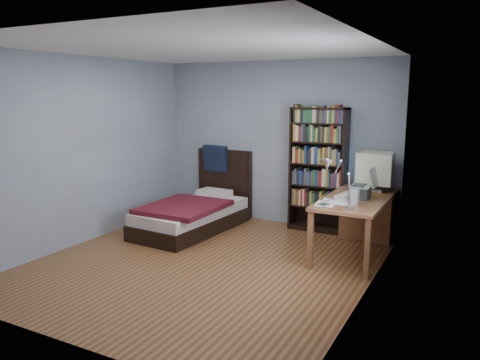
{
  "coord_description": "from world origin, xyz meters",
  "views": [
    {
      "loc": [
        2.86,
        -4.55,
        2.01
      ],
      "look_at": [
        0.2,
        0.52,
        0.94
      ],
      "focal_mm": 35.0,
      "sensor_mm": 36.0,
      "label": 1
    }
  ],
  "objects_px": {
    "bed": "(195,212)",
    "bookshelf": "(318,170)",
    "speaker": "(354,197)",
    "crt_monitor": "(374,169)",
    "keyboard": "(348,195)",
    "soda_can": "(355,189)",
    "desk_lamp": "(331,170)",
    "desk": "(365,212)",
    "laptop": "(362,190)"
  },
  "relations": [
    {
      "from": "bookshelf",
      "to": "bed",
      "type": "xyz_separation_m",
      "value": [
        -1.64,
        -0.79,
        -0.65
      ]
    },
    {
      "from": "desk",
      "to": "crt_monitor",
      "type": "bearing_deg",
      "value": 5.26
    },
    {
      "from": "crt_monitor",
      "to": "speaker",
      "type": "distance_m",
      "value": 0.97
    },
    {
      "from": "desk",
      "to": "bed",
      "type": "height_order",
      "value": "bed"
    },
    {
      "from": "bookshelf",
      "to": "speaker",
      "type": "bearing_deg",
      "value": -55.15
    },
    {
      "from": "speaker",
      "to": "bookshelf",
      "type": "xyz_separation_m",
      "value": [
        -0.84,
        1.2,
        0.08
      ]
    },
    {
      "from": "crt_monitor",
      "to": "keyboard",
      "type": "xyz_separation_m",
      "value": [
        -0.2,
        -0.53,
        -0.28
      ]
    },
    {
      "from": "desk_lamp",
      "to": "keyboard",
      "type": "bearing_deg",
      "value": 94.64
    },
    {
      "from": "crt_monitor",
      "to": "bed",
      "type": "bearing_deg",
      "value": -167.62
    },
    {
      "from": "desk",
      "to": "soda_can",
      "type": "relative_size",
      "value": 16.25
    },
    {
      "from": "keyboard",
      "to": "bed",
      "type": "distance_m",
      "value": 2.34
    },
    {
      "from": "desk",
      "to": "speaker",
      "type": "xyz_separation_m",
      "value": [
        0.07,
        -0.94,
        0.41
      ]
    },
    {
      "from": "crt_monitor",
      "to": "desk_lamp",
      "type": "xyz_separation_m",
      "value": [
        -0.11,
        -1.6,
        0.21
      ]
    },
    {
      "from": "soda_can",
      "to": "bookshelf",
      "type": "distance_m",
      "value": 0.86
    },
    {
      "from": "bed",
      "to": "bookshelf",
      "type": "bearing_deg",
      "value": 25.83
    },
    {
      "from": "crt_monitor",
      "to": "desk_lamp",
      "type": "relative_size",
      "value": 0.84
    },
    {
      "from": "desk",
      "to": "crt_monitor",
      "type": "height_order",
      "value": "crt_monitor"
    },
    {
      "from": "desk_lamp",
      "to": "speaker",
      "type": "distance_m",
      "value": 0.77
    },
    {
      "from": "desk_lamp",
      "to": "crt_monitor",
      "type": "bearing_deg",
      "value": 86.05
    },
    {
      "from": "bookshelf",
      "to": "desk_lamp",
      "type": "bearing_deg",
      "value": -68.16
    },
    {
      "from": "bookshelf",
      "to": "bed",
      "type": "relative_size",
      "value": 0.89
    },
    {
      "from": "desk_lamp",
      "to": "bed",
      "type": "distance_m",
      "value": 2.78
    },
    {
      "from": "speaker",
      "to": "desk",
      "type": "bearing_deg",
      "value": 94.55
    },
    {
      "from": "laptop",
      "to": "bed",
      "type": "height_order",
      "value": "bed"
    },
    {
      "from": "laptop",
      "to": "keyboard",
      "type": "distance_m",
      "value": 0.21
    },
    {
      "from": "keyboard",
      "to": "desk",
      "type": "bearing_deg",
      "value": 87.93
    },
    {
      "from": "bed",
      "to": "desk",
      "type": "bearing_deg",
      "value": 12.63
    },
    {
      "from": "keyboard",
      "to": "soda_can",
      "type": "distance_m",
      "value": 0.26
    },
    {
      "from": "crt_monitor",
      "to": "soda_can",
      "type": "distance_m",
      "value": 0.41
    },
    {
      "from": "desk",
      "to": "bookshelf",
      "type": "xyz_separation_m",
      "value": [
        -0.76,
        0.26,
        0.49
      ]
    },
    {
      "from": "speaker",
      "to": "bookshelf",
      "type": "height_order",
      "value": "bookshelf"
    },
    {
      "from": "desk_lamp",
      "to": "bed",
      "type": "xyz_separation_m",
      "value": [
        -2.38,
        1.05,
        -0.97
      ]
    },
    {
      "from": "desk_lamp",
      "to": "bookshelf",
      "type": "relative_size",
      "value": 0.34
    },
    {
      "from": "desk",
      "to": "soda_can",
      "type": "distance_m",
      "value": 0.46
    },
    {
      "from": "keyboard",
      "to": "soda_can",
      "type": "relative_size",
      "value": 4.32
    },
    {
      "from": "crt_monitor",
      "to": "keyboard",
      "type": "distance_m",
      "value": 0.63
    },
    {
      "from": "keyboard",
      "to": "speaker",
      "type": "relative_size",
      "value": 2.38
    },
    {
      "from": "desk_lamp",
      "to": "bookshelf",
      "type": "height_order",
      "value": "bookshelf"
    },
    {
      "from": "speaker",
      "to": "crt_monitor",
      "type": "bearing_deg",
      "value": 89.29
    },
    {
      "from": "crt_monitor",
      "to": "soda_can",
      "type": "xyz_separation_m",
      "value": [
        -0.18,
        -0.27,
        -0.24
      ]
    },
    {
      "from": "laptop",
      "to": "bed",
      "type": "relative_size",
      "value": 0.19
    },
    {
      "from": "keyboard",
      "to": "speaker",
      "type": "bearing_deg",
      "value": -56.84
    },
    {
      "from": "crt_monitor",
      "to": "desk_lamp",
      "type": "distance_m",
      "value": 1.62
    },
    {
      "from": "desk",
      "to": "desk_lamp",
      "type": "bearing_deg",
      "value": -90.85
    },
    {
      "from": "laptop",
      "to": "desk_lamp",
      "type": "height_order",
      "value": "desk_lamp"
    },
    {
      "from": "desk_lamp",
      "to": "soda_can",
      "type": "distance_m",
      "value": 1.4
    },
    {
      "from": "desk_lamp",
      "to": "soda_can",
      "type": "relative_size",
      "value": 5.9
    },
    {
      "from": "speaker",
      "to": "bookshelf",
      "type": "bearing_deg",
      "value": 125.04
    },
    {
      "from": "speaker",
      "to": "soda_can",
      "type": "relative_size",
      "value": 1.82
    },
    {
      "from": "desk",
      "to": "soda_can",
      "type": "xyz_separation_m",
      "value": [
        -0.09,
        -0.27,
        0.36
      ]
    }
  ]
}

